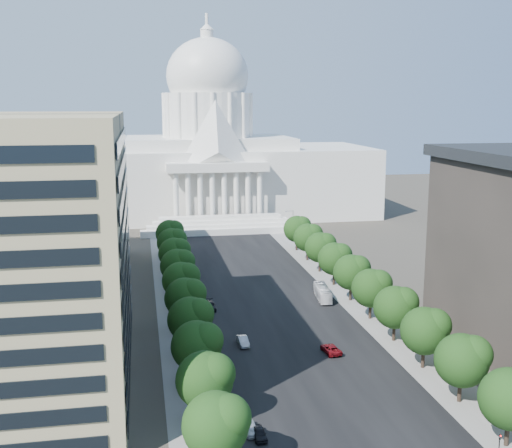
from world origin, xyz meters
TOP-DOWN VIEW (x-y plane):
  - road_asphalt at (0.00, 90.00)m, footprint 30.00×260.00m
  - sidewalk_left at (-19.00, 90.00)m, footprint 8.00×260.00m
  - sidewalk_right at (19.00, 90.00)m, footprint 8.00×260.00m
  - capitol at (0.00, 184.89)m, footprint 120.00×56.00m
  - office_block_left_far at (-48.00, 100.00)m, footprint 38.00×52.00m
  - tree_l_a at (-17.66, 11.81)m, footprint 7.79×7.60m
  - tree_l_b at (-17.66, 23.81)m, footprint 7.79×7.60m
  - tree_l_c at (-17.66, 35.81)m, footprint 7.79×7.60m
  - tree_l_d at (-17.66, 47.81)m, footprint 7.79×7.60m
  - tree_l_e at (-17.66, 59.81)m, footprint 7.79×7.60m
  - tree_l_f at (-17.66, 71.81)m, footprint 7.79×7.60m
  - tree_l_g at (-17.66, 83.81)m, footprint 7.79×7.60m
  - tree_l_h at (-17.66, 95.81)m, footprint 7.79×7.60m
  - tree_l_i at (-17.66, 107.81)m, footprint 7.79×7.60m
  - tree_l_j at (-17.66, 119.81)m, footprint 7.79×7.60m
  - tree_r_b at (18.34, 23.81)m, footprint 7.79×7.60m
  - tree_r_c at (18.34, 35.81)m, footprint 7.79×7.60m
  - tree_r_d at (18.34, 47.81)m, footprint 7.79×7.60m
  - tree_r_e at (18.34, 59.81)m, footprint 7.79×7.60m
  - tree_r_f at (18.34, 71.81)m, footprint 7.79×7.60m
  - tree_r_g at (18.34, 83.81)m, footprint 7.79×7.60m
  - tree_r_h at (18.34, 95.81)m, footprint 7.79×7.60m
  - tree_r_i at (18.34, 107.81)m, footprint 7.79×7.60m
  - tree_r_j at (18.34, 119.81)m, footprint 7.79×7.60m
  - traffic_signal_right at (14.50, 7.99)m, footprint 0.18×0.49m
  - streetlight_b at (19.90, 35.00)m, footprint 2.61×0.44m
  - streetlight_c at (19.90, 60.00)m, footprint 2.61×0.44m
  - streetlight_d at (19.90, 85.00)m, footprint 2.61×0.44m
  - streetlight_e at (19.90, 110.00)m, footprint 2.61×0.44m
  - streetlight_f at (19.90, 135.00)m, footprint 2.61×0.44m
  - car_dark_a at (-11.66, 19.06)m, footprint 1.60×3.90m
  - car_silver at (-8.71, 50.49)m, footprint 1.84×4.71m
  - car_red at (5.32, 44.36)m, footprint 2.93×5.37m
  - car_dark_b at (-12.25, 71.01)m, footprint 2.29×5.44m
  - car_parked at (-12.50, 20.60)m, footprint 1.81×4.18m
  - city_bus at (12.35, 73.76)m, footprint 3.54×10.53m

SIDE VIEW (x-z plane):
  - road_asphalt at x=0.00m, z-range -0.01..0.01m
  - sidewalk_left at x=-19.00m, z-range -0.01..0.01m
  - sidewalk_right at x=19.00m, z-range -0.01..0.01m
  - car_dark_a at x=-11.66m, z-range 0.00..1.32m
  - car_parked at x=-12.50m, z-range 0.00..1.40m
  - car_red at x=5.32m, z-range 0.00..1.43m
  - car_silver at x=-8.71m, z-range 0.00..1.53m
  - car_dark_b at x=-12.25m, z-range 0.00..1.57m
  - city_bus at x=12.35m, z-range 0.00..2.88m
  - traffic_signal_right at x=14.50m, z-range 0.94..5.24m
  - streetlight_b at x=19.90m, z-range 1.32..10.32m
  - streetlight_c at x=19.90m, z-range 1.32..10.32m
  - streetlight_d at x=19.90m, z-range 1.32..10.32m
  - streetlight_e at x=19.90m, z-range 1.32..10.32m
  - streetlight_f at x=19.90m, z-range 1.32..10.32m
  - tree_l_a at x=-17.66m, z-range 1.47..11.44m
  - tree_l_b at x=-17.66m, z-range 1.47..11.44m
  - tree_l_c at x=-17.66m, z-range 1.47..11.44m
  - tree_l_d at x=-17.66m, z-range 1.47..11.44m
  - tree_l_e at x=-17.66m, z-range 1.47..11.44m
  - tree_l_f at x=-17.66m, z-range 1.47..11.44m
  - tree_l_g at x=-17.66m, z-range 1.47..11.44m
  - tree_l_h at x=-17.66m, z-range 1.47..11.44m
  - tree_l_i at x=-17.66m, z-range 1.47..11.44m
  - tree_l_j at x=-17.66m, z-range 1.47..11.44m
  - tree_r_b at x=18.34m, z-range 1.47..11.44m
  - tree_r_c at x=18.34m, z-range 1.47..11.44m
  - tree_r_d at x=18.34m, z-range 1.47..11.44m
  - tree_r_e at x=18.34m, z-range 1.47..11.44m
  - tree_r_f at x=18.34m, z-range 1.47..11.44m
  - tree_r_g at x=18.34m, z-range 1.47..11.44m
  - tree_r_h at x=18.34m, z-range 1.47..11.44m
  - tree_r_i at x=18.34m, z-range 1.47..11.44m
  - tree_r_j at x=18.34m, z-range 1.47..11.44m
  - office_block_left_far at x=-48.00m, z-range 0.00..30.00m
  - capitol at x=0.00m, z-range -16.49..56.51m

